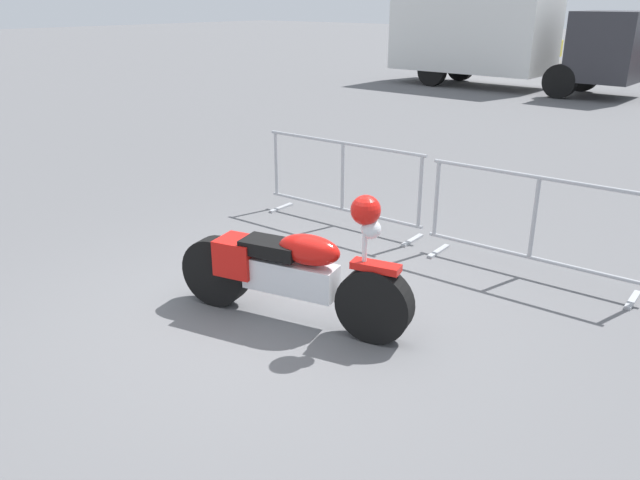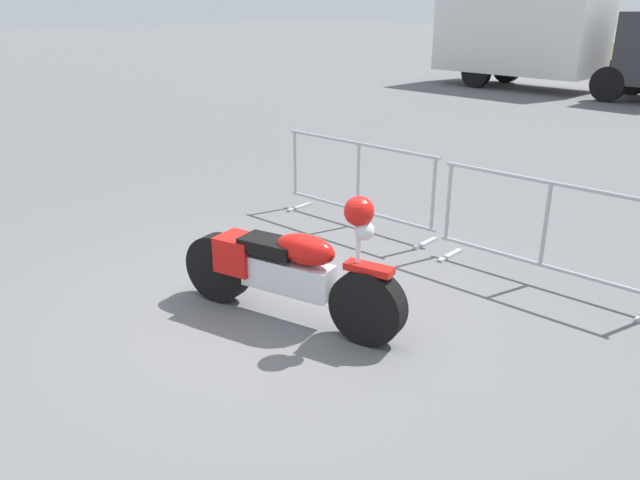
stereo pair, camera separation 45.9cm
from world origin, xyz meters
name	(u,v)px [view 1 (the left image)]	position (x,y,z in m)	size (l,w,h in m)	color
ground_plane	(274,318)	(0.00, 0.00, 0.00)	(120.00, 120.00, 0.00)	#5B5B5E
motorcycle	(291,271)	(0.14, 0.08, 0.48)	(2.20, 0.72, 1.26)	black
crowd_barrier_near	(343,182)	(-1.09, 2.39, 0.56)	(2.28, 0.55, 1.07)	#9EA0A5
crowd_barrier_far	(533,225)	(1.37, 2.39, 0.56)	(2.28, 0.55, 1.07)	#9EA0A5
box_truck	(499,35)	(-5.44, 15.93, 1.64)	(7.72, 2.34, 2.98)	silver
parked_car_silver	(471,45)	(-10.32, 23.76, 0.74)	(2.29, 4.48, 1.46)	#B7BABF
parked_car_yellow	(530,47)	(-7.49, 23.60, 0.75)	(2.33, 4.56, 1.48)	yellow
parked_car_green	(601,51)	(-4.66, 24.01, 0.71)	(2.21, 4.33, 1.41)	#236B38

